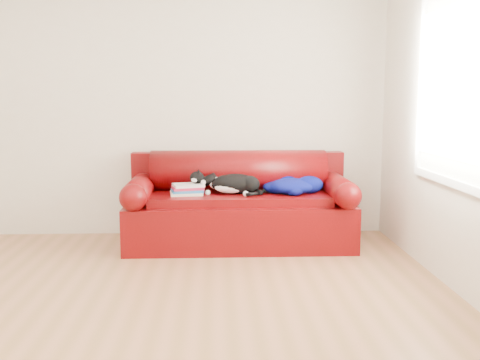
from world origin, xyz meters
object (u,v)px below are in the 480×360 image
object	(u,v)px
sofa_base	(239,220)
cat	(234,184)
book_stack	(187,189)
blanket	(293,185)

from	to	relation	value
sofa_base	cat	size ratio (longest dim) A/B	3.41
sofa_base	book_stack	xyz separation A→B (m)	(-0.48, -0.07, 0.31)
book_stack	cat	world-z (taller)	cat
book_stack	cat	size ratio (longest dim) A/B	0.51
cat	blanket	xyz separation A→B (m)	(0.55, 0.03, -0.02)
sofa_base	blanket	world-z (taller)	blanket
cat	blanket	world-z (taller)	cat
cat	sofa_base	bearing A→B (deg)	60.08
sofa_base	cat	distance (m)	0.36
cat	book_stack	bearing A→B (deg)	-160.35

